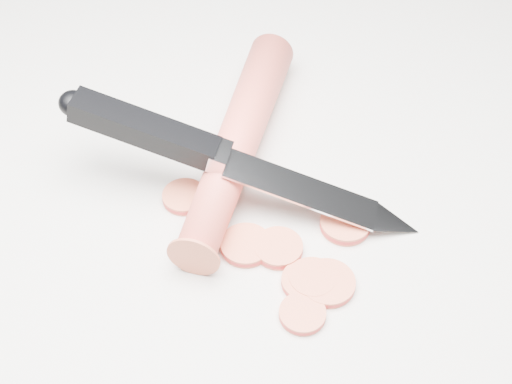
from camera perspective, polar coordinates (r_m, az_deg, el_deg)
ground at (r=0.53m, az=-1.88°, el=-1.25°), size 2.40×2.40×0.00m
carrot at (r=0.55m, az=-1.43°, el=4.13°), size 0.20×0.17×0.03m
carrot_slice_0 at (r=0.50m, az=-0.81°, el=-4.28°), size 0.04×0.04×0.01m
carrot_slice_1 at (r=0.47m, az=3.74°, el=-9.70°), size 0.03×0.03×0.01m
carrot_slice_2 at (r=0.52m, az=7.15°, el=-2.54°), size 0.04×0.04×0.01m
carrot_slice_3 at (r=0.49m, az=4.03°, el=-7.14°), size 0.03×0.03×0.01m
carrot_slice_4 at (r=0.49m, az=4.54°, el=-6.92°), size 0.03×0.03×0.01m
carrot_slice_5 at (r=0.53m, az=-5.75°, el=-0.38°), size 0.03×0.03×0.01m
carrot_slice_6 at (r=0.49m, az=5.75°, el=-7.27°), size 0.04×0.04×0.01m
carrot_slice_7 at (r=0.50m, az=1.81°, el=-4.51°), size 0.03×0.03×0.01m
kitchen_knife at (r=0.51m, az=-1.26°, el=2.54°), size 0.19×0.23×0.08m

